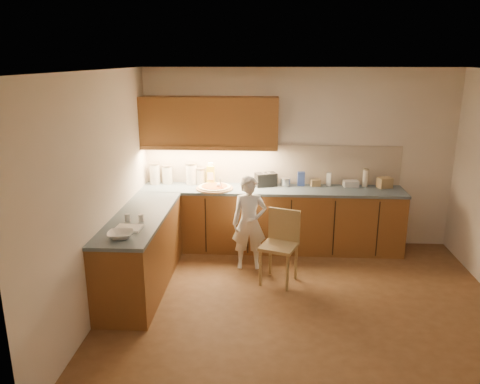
{
  "coord_description": "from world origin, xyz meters",
  "views": [
    {
      "loc": [
        -0.44,
        -4.78,
        2.71
      ],
      "look_at": [
        -0.8,
        1.2,
        1.0
      ],
      "focal_mm": 35.0,
      "sensor_mm": 36.0,
      "label": 1
    }
  ],
  "objects_px": {
    "pizza_on_board": "(215,188)",
    "oil_jug": "(211,175)",
    "wooden_chair": "(281,241)",
    "child": "(249,223)",
    "toaster": "(266,180)"
  },
  "relations": [
    {
      "from": "child",
      "to": "toaster",
      "type": "relative_size",
      "value": 3.68
    },
    {
      "from": "oil_jug",
      "to": "wooden_chair",
      "type": "bearing_deg",
      "value": -49.25
    },
    {
      "from": "pizza_on_board",
      "to": "oil_jug",
      "type": "bearing_deg",
      "value": 109.67
    },
    {
      "from": "child",
      "to": "oil_jug",
      "type": "bearing_deg",
      "value": 122.28
    },
    {
      "from": "wooden_chair",
      "to": "toaster",
      "type": "bearing_deg",
      "value": 120.3
    },
    {
      "from": "child",
      "to": "wooden_chair",
      "type": "relative_size",
      "value": 1.38
    },
    {
      "from": "pizza_on_board",
      "to": "child",
      "type": "height_order",
      "value": "child"
    },
    {
      "from": "pizza_on_board",
      "to": "wooden_chair",
      "type": "bearing_deg",
      "value": -45.43
    },
    {
      "from": "wooden_chair",
      "to": "toaster",
      "type": "relative_size",
      "value": 2.67
    },
    {
      "from": "toaster",
      "to": "child",
      "type": "bearing_deg",
      "value": -123.36
    },
    {
      "from": "oil_jug",
      "to": "toaster",
      "type": "distance_m",
      "value": 0.81
    },
    {
      "from": "wooden_chair",
      "to": "toaster",
      "type": "distance_m",
      "value": 1.27
    },
    {
      "from": "oil_jug",
      "to": "child",
      "type": "bearing_deg",
      "value": -53.48
    },
    {
      "from": "pizza_on_board",
      "to": "oil_jug",
      "type": "xyz_separation_m",
      "value": [
        -0.08,
        0.23,
        0.13
      ]
    },
    {
      "from": "wooden_chair",
      "to": "oil_jug",
      "type": "height_order",
      "value": "oil_jug"
    }
  ]
}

